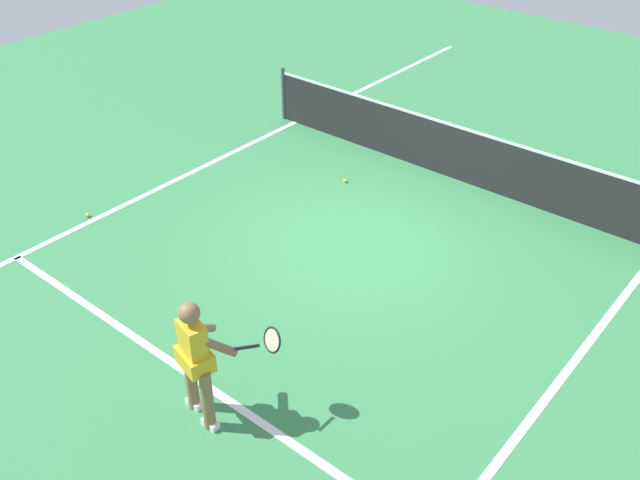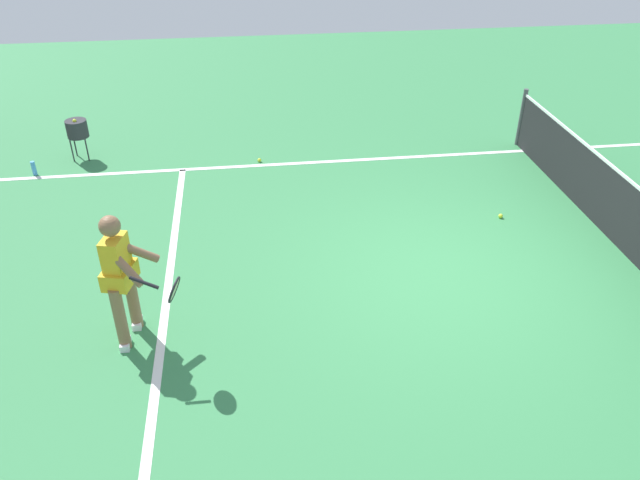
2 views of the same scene
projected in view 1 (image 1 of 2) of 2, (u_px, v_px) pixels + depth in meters
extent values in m
plane|color=#38844C|center=(359.00, 240.00, 10.57)|extent=(24.63, 24.63, 0.00)
cube|color=white|center=(180.00, 367.00, 8.34)|extent=(7.04, 0.10, 0.01)
cube|color=white|center=(199.00, 169.00, 12.44)|extent=(0.10, 16.95, 0.01)
cube|color=white|center=(589.00, 342.00, 8.70)|extent=(0.10, 16.95, 0.01)
cylinder|color=#4C4C51|center=(283.00, 93.00, 13.96)|extent=(0.08, 0.08, 1.05)
cube|color=#232326|center=(452.00, 152.00, 11.96)|extent=(7.56, 0.02, 0.93)
cube|color=white|center=(455.00, 126.00, 11.69)|extent=(7.56, 0.02, 0.04)
cylinder|color=#8C6647|center=(191.00, 380.00, 7.63)|extent=(0.13, 0.13, 0.78)
cylinder|color=#8C6647|center=(207.00, 400.00, 7.38)|extent=(0.13, 0.13, 0.78)
cube|color=white|center=(195.00, 403.00, 7.82)|extent=(0.20, 0.10, 0.08)
cube|color=white|center=(210.00, 423.00, 7.58)|extent=(0.20, 0.10, 0.08)
cube|color=gold|center=(193.00, 344.00, 7.14)|extent=(0.36, 0.27, 0.52)
cube|color=gold|center=(195.00, 359.00, 7.26)|extent=(0.46, 0.37, 0.20)
sphere|color=#8C6647|center=(189.00, 313.00, 6.92)|extent=(0.22, 0.22, 0.22)
cylinder|color=#8C6647|center=(199.00, 329.00, 7.31)|extent=(0.18, 0.49, 0.37)
cylinder|color=#8C6647|center=(213.00, 345.00, 7.11)|extent=(0.37, 0.43, 0.37)
cylinder|color=black|center=(247.00, 347.00, 7.13)|extent=(0.11, 0.29, 0.14)
torus|color=black|center=(272.00, 340.00, 7.31)|extent=(0.30, 0.19, 0.28)
cylinder|color=beige|center=(272.00, 340.00, 7.31)|extent=(0.25, 0.15, 0.23)
sphere|color=#D1E533|center=(88.00, 215.00, 11.11)|extent=(0.07, 0.07, 0.07)
sphere|color=#D1E533|center=(345.00, 181.00, 12.03)|extent=(0.07, 0.07, 0.07)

